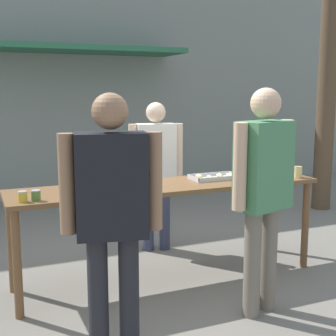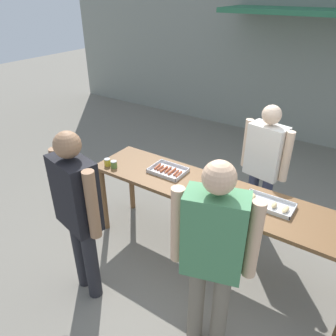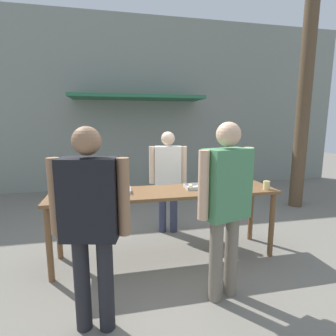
# 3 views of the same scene
# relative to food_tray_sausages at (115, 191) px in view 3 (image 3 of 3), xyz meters

# --- Properties ---
(ground_plane) EXTENTS (24.00, 24.00, 0.00)m
(ground_plane) POSITION_rel_food_tray_sausages_xyz_m (0.64, -0.05, -0.93)
(ground_plane) COLOR slate
(building_facade_back) EXTENTS (12.00, 1.11, 4.50)m
(building_facade_back) POSITION_rel_food_tray_sausages_xyz_m (0.64, 3.92, 1.32)
(building_facade_back) COLOR gray
(building_facade_back) RESTS_ON ground
(serving_table) EXTENTS (2.90, 0.66, 0.92)m
(serving_table) POSITION_rel_food_tray_sausages_xyz_m (0.64, -0.05, -0.12)
(serving_table) COLOR brown
(serving_table) RESTS_ON ground
(food_tray_sausages) EXTENTS (0.39, 0.30, 0.04)m
(food_tray_sausages) POSITION_rel_food_tray_sausages_xyz_m (0.00, 0.00, 0.00)
(food_tray_sausages) COLOR silver
(food_tray_sausages) RESTS_ON serving_table
(food_tray_buns) EXTENTS (0.48, 0.25, 0.06)m
(food_tray_buns) POSITION_rel_food_tray_sausages_xyz_m (1.15, -0.00, 0.00)
(food_tray_buns) COLOR silver
(food_tray_buns) RESTS_ON serving_table
(condiment_jar_mustard) EXTENTS (0.07, 0.07, 0.09)m
(condiment_jar_mustard) POSITION_rel_food_tray_sausages_xyz_m (-0.67, -0.27, 0.03)
(condiment_jar_mustard) COLOR gold
(condiment_jar_mustard) RESTS_ON serving_table
(condiment_jar_ketchup) EXTENTS (0.07, 0.07, 0.09)m
(condiment_jar_ketchup) POSITION_rel_food_tray_sausages_xyz_m (-0.57, -0.27, 0.03)
(condiment_jar_ketchup) COLOR #567A38
(condiment_jar_ketchup) RESTS_ON serving_table
(beer_cup) EXTENTS (0.08, 0.08, 0.11)m
(beer_cup) POSITION_rel_food_tray_sausages_xyz_m (1.94, -0.26, 0.04)
(beer_cup) COLOR #DBC67A
(beer_cup) RESTS_ON serving_table
(person_server_behind_table) EXTENTS (0.59, 0.30, 1.65)m
(person_server_behind_table) POSITION_rel_food_tray_sausages_xyz_m (0.84, 0.76, 0.05)
(person_server_behind_table) COLOR #333851
(person_server_behind_table) RESTS_ON ground
(person_customer_holding_hotdog) EXTENTS (0.64, 0.34, 1.76)m
(person_customer_holding_hotdog) POSITION_rel_food_tray_sausages_xyz_m (-0.21, -1.14, 0.11)
(person_customer_holding_hotdog) COLOR #232328
(person_customer_holding_hotdog) RESTS_ON ground
(person_customer_with_cup) EXTENTS (0.63, 0.37, 1.80)m
(person_customer_with_cup) POSITION_rel_food_tray_sausages_xyz_m (1.05, -0.97, 0.13)
(person_customer_with_cup) COLOR #756B5B
(person_customer_with_cup) RESTS_ON ground
(utility_pole) EXTENTS (1.10, 0.27, 6.47)m
(utility_pole) POSITION_rel_food_tray_sausages_xyz_m (3.84, 1.53, 2.35)
(utility_pole) COLOR brown
(utility_pole) RESTS_ON ground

